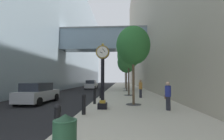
# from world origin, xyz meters

# --- Properties ---
(ground_plane) EXTENTS (110.00, 110.00, 0.00)m
(ground_plane) POSITION_xyz_m (0.00, 27.00, 0.00)
(ground_plane) COLOR black
(ground_plane) RESTS_ON ground
(sidewalk_right) EXTENTS (6.68, 80.00, 0.14)m
(sidewalk_right) POSITION_xyz_m (3.34, 30.00, 0.07)
(sidewalk_right) COLOR beige
(sidewalk_right) RESTS_ON ground
(building_block_left) EXTENTS (24.07, 80.00, 26.68)m
(building_block_left) POSITION_xyz_m (-12.47, 29.95, 13.30)
(building_block_left) COLOR #93A8B7
(building_block_left) RESTS_ON ground
(building_block_right) EXTENTS (9.00, 80.00, 35.19)m
(building_block_right) POSITION_xyz_m (11.18, 30.00, 17.59)
(building_block_right) COLOR #A89E89
(building_block_right) RESTS_ON ground
(street_clock) EXTENTS (0.84, 0.55, 4.08)m
(street_clock) POSITION_xyz_m (1.16, 7.52, 2.37)
(street_clock) COLOR black
(street_clock) RESTS_ON sidewalk_right
(bollard_nearest) EXTENTS (0.21, 0.21, 1.06)m
(bollard_nearest) POSITION_xyz_m (0.36, 2.68, 0.70)
(bollard_nearest) COLOR black
(bollard_nearest) RESTS_ON sidewalk_right
(bollard_second) EXTENTS (0.21, 0.21, 1.06)m
(bollard_second) POSITION_xyz_m (0.36, 5.99, 0.70)
(bollard_second) COLOR black
(bollard_second) RESTS_ON sidewalk_right
(bollard_third) EXTENTS (0.21, 0.21, 1.06)m
(bollard_third) POSITION_xyz_m (0.36, 9.30, 0.70)
(bollard_third) COLOR black
(bollard_third) RESTS_ON sidewalk_right
(bollard_fourth) EXTENTS (0.21, 0.21, 1.06)m
(bollard_fourth) POSITION_xyz_m (0.36, 12.61, 0.70)
(bollard_fourth) COLOR black
(bollard_fourth) RESTS_ON sidewalk_right
(street_tree_near) EXTENTS (2.45, 2.45, 5.69)m
(street_tree_near) POSITION_xyz_m (3.20, 9.15, 4.39)
(street_tree_near) COLOR #333335
(street_tree_near) RESTS_ON sidewalk_right
(street_tree_mid_near) EXTENTS (2.59, 2.59, 6.01)m
(street_tree_mid_near) POSITION_xyz_m (3.20, 15.40, 4.64)
(street_tree_mid_near) COLOR #333335
(street_tree_mid_near) RESTS_ON sidewalk_right
(street_tree_mid_far) EXTENTS (2.81, 2.81, 6.01)m
(street_tree_mid_far) POSITION_xyz_m (3.20, 21.66, 4.52)
(street_tree_mid_far) COLOR #333335
(street_tree_mid_far) RESTS_ON sidewalk_right
(street_tree_far) EXTENTS (2.15, 2.15, 6.31)m
(street_tree_far) POSITION_xyz_m (3.20, 27.91, 5.16)
(street_tree_far) COLOR #333335
(street_tree_far) RESTS_ON sidewalk_right
(trash_bin) EXTENTS (0.53, 0.53, 1.05)m
(trash_bin) POSITION_xyz_m (1.04, 1.47, 0.68)
(trash_bin) COLOR #234C33
(trash_bin) RESTS_ON sidewalk_right
(pedestrian_walking) EXTENTS (0.38, 0.48, 1.67)m
(pedestrian_walking) POSITION_xyz_m (5.07, 7.31, 1.02)
(pedestrian_walking) COLOR #23232D
(pedestrian_walking) RESTS_ON sidewalk_right
(pedestrian_by_clock) EXTENTS (0.45, 0.45, 1.76)m
(pedestrian_by_clock) POSITION_xyz_m (4.24, 13.28, 1.08)
(pedestrian_by_clock) COLOR #23232D
(pedestrian_by_clock) RESTS_ON sidewalk_right
(car_silver_near) EXTENTS (2.07, 4.18, 1.65)m
(car_silver_near) POSITION_xyz_m (-4.47, 10.26, 0.80)
(car_silver_near) COLOR #B7BABF
(car_silver_near) RESTS_ON ground
(car_white_mid) EXTENTS (2.13, 4.42, 1.72)m
(car_white_mid) POSITION_xyz_m (-3.52, 28.18, 0.83)
(car_white_mid) COLOR silver
(car_white_mid) RESTS_ON ground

